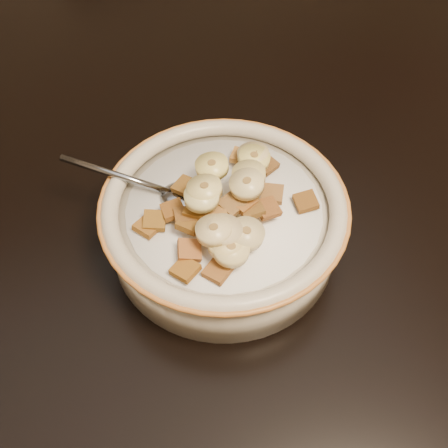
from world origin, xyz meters
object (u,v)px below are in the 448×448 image
object	(u,v)px
table	(190,144)
chair	(175,95)
spoon	(188,198)
cereal_bowl	(224,226)

from	to	relation	value
table	chair	size ratio (longest dim) A/B	1.66
spoon	chair	bearing A→B (deg)	-157.20
chair	spoon	size ratio (longest dim) A/B	15.65
chair	cereal_bowl	distance (m)	0.76
table	cereal_bowl	xyz separation A→B (m)	(-0.01, -0.17, 0.05)
chair	spoon	xyz separation A→B (m)	(-0.13, -0.65, 0.39)
chair	cereal_bowl	bearing A→B (deg)	-116.63
spoon	cereal_bowl	bearing A→B (deg)	90.00
chair	spoon	bearing A→B (deg)	-119.44
table	cereal_bowl	size ratio (longest dim) A/B	6.25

